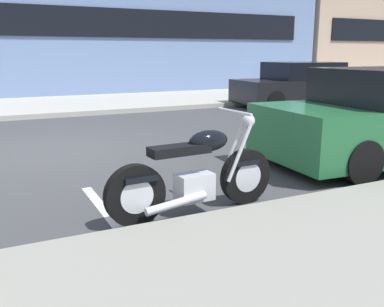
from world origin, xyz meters
TOP-DOWN VIEW (x-y plane):
  - ground_plane at (0.00, 0.00)m, footprint 260.00×260.00m
  - sidewalk_far_curb at (12.00, 6.68)m, footprint 120.00×5.00m
  - parking_stall_stripe at (0.00, -3.58)m, footprint 0.12×2.20m
  - parked_motorcycle at (0.91, -3.93)m, footprint 2.06×0.62m
  - car_opposite_curb at (8.37, 3.42)m, footprint 4.20×2.17m

SIDE VIEW (x-z plane):
  - ground_plane at x=0.00m, z-range 0.00..0.00m
  - parking_stall_stripe at x=0.00m, z-range 0.00..0.01m
  - sidewalk_far_curb at x=12.00m, z-range 0.00..0.14m
  - parked_motorcycle at x=0.91m, z-range -0.13..1.00m
  - car_opposite_curb at x=8.37m, z-range -0.04..1.41m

